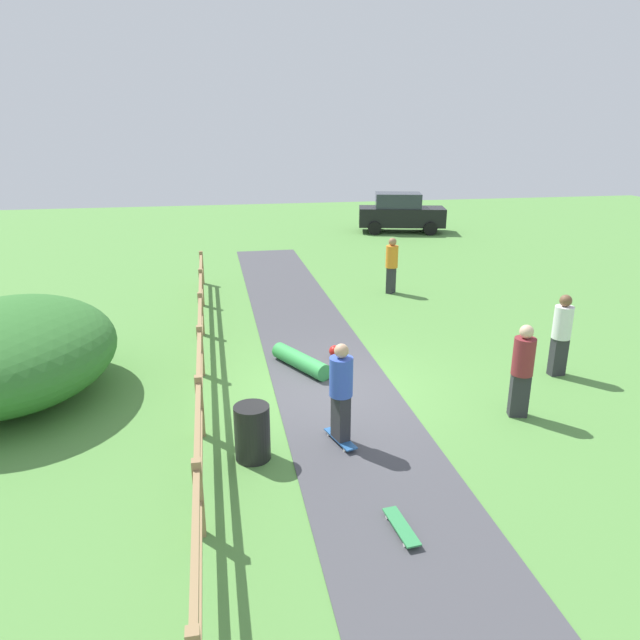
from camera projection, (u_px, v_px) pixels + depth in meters
name	position (u px, v px, depth m)	size (l,w,h in m)	color
ground_plane	(335.00, 391.00, 11.48)	(60.00, 60.00, 0.00)	#568E42
asphalt_path	(336.00, 390.00, 11.48)	(2.40, 28.00, 0.02)	#47474C
wooden_fence	(200.00, 370.00, 10.81)	(0.12, 18.12, 1.10)	#997A51
bush_large	(11.00, 351.00, 10.98)	(3.82, 4.58, 1.87)	#33702D
trash_bin	(252.00, 432.00, 9.02)	(0.56, 0.56, 0.90)	black
skater_riding	(341.00, 389.00, 9.27)	(0.47, 0.82, 1.74)	#265999
skater_fallen	(303.00, 360.00, 12.48)	(1.52, 1.65, 0.36)	green
skateboard_loose	(401.00, 527.00, 7.44)	(0.28, 0.82, 0.08)	#338C4C
bystander_maroon	(522.00, 367.00, 10.21)	(0.46, 0.46, 1.74)	#2D2D33
bystander_white	(562.00, 331.00, 11.94)	(0.40, 0.40, 1.75)	#2D2D33
bystander_orange	(392.00, 263.00, 18.01)	(0.54, 0.54, 1.75)	#2D2D33
parked_car_black	(401.00, 213.00, 28.73)	(4.49, 2.75, 1.92)	black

